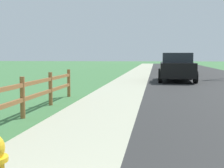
# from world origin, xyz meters

# --- Properties ---
(ground_plane) EXTENTS (120.00, 120.00, 0.00)m
(ground_plane) POSITION_xyz_m (0.00, 25.00, 0.00)
(ground_plane) COLOR #3F7440
(road_asphalt) EXTENTS (7.00, 66.00, 0.01)m
(road_asphalt) POSITION_xyz_m (3.50, 27.00, 0.00)
(road_asphalt) COLOR #2A2A2A
(road_asphalt) RESTS_ON ground
(curb_concrete) EXTENTS (6.00, 66.00, 0.01)m
(curb_concrete) POSITION_xyz_m (-3.00, 27.00, 0.00)
(curb_concrete) COLOR #AEAF94
(curb_concrete) RESTS_ON ground
(grass_verge) EXTENTS (5.00, 66.00, 0.00)m
(grass_verge) POSITION_xyz_m (-4.50, 27.00, 0.01)
(grass_verge) COLOR #3F7440
(grass_verge) RESTS_ON ground
(rail_fence) EXTENTS (0.11, 10.20, 0.95)m
(rail_fence) POSITION_xyz_m (-2.54, 5.43, 0.55)
(rail_fence) COLOR #905C33
(rail_fence) RESTS_ON ground
(parked_suv_black) EXTENTS (2.06, 4.59, 1.57)m
(parked_suv_black) POSITION_xyz_m (1.59, 18.27, 0.78)
(parked_suv_black) COLOR black
(parked_suv_black) RESTS_ON ground
(parked_car_beige) EXTENTS (2.12, 4.83, 1.42)m
(parked_car_beige) POSITION_xyz_m (2.25, 25.73, 0.72)
(parked_car_beige) COLOR #C6B793
(parked_car_beige) RESTS_ON ground
(parked_car_red) EXTENTS (2.16, 4.24, 1.53)m
(parked_car_red) POSITION_xyz_m (2.21, 34.94, 0.79)
(parked_car_red) COLOR maroon
(parked_car_red) RESTS_ON ground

